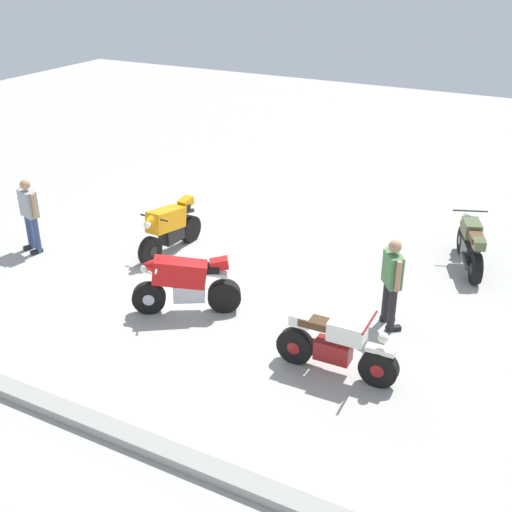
{
  "coord_description": "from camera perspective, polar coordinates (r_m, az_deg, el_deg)",
  "views": [
    {
      "loc": [
        -5.71,
        9.66,
        6.01
      ],
      "look_at": [
        -0.74,
        0.15,
        0.75
      ],
      "focal_mm": 44.87,
      "sensor_mm": 36.0,
      "label": 1
    }
  ],
  "objects": [
    {
      "name": "ground_plane",
      "position": [
        12.73,
        -2.65,
        -2.08
      ],
      "size": [
        40.0,
        40.0,
        0.0
      ],
      "primitive_type": "plane",
      "color": "#ADAAA3"
    },
    {
      "name": "curb_edge",
      "position": [
        9.67,
        -16.78,
        -13.09
      ],
      "size": [
        14.0,
        0.3,
        0.15
      ],
      "primitive_type": "cube",
      "color": "gray",
      "rests_on": "ground"
    },
    {
      "name": "motorcycle_orange_sportbike",
      "position": [
        13.7,
        -7.74,
        2.59
      ],
      "size": [
        0.7,
        1.96,
        1.14
      ],
      "rotation": [
        0.0,
        0.0,
        1.51
      ],
      "color": "black",
      "rests_on": "ground"
    },
    {
      "name": "motorcycle_olive_vintage",
      "position": [
        13.69,
        18.58,
        0.88
      ],
      "size": [
        0.93,
        1.88,
        1.07
      ],
      "rotation": [
        0.0,
        0.0,
        5.08
      ],
      "color": "black",
      "rests_on": "ground"
    },
    {
      "name": "motorcycle_red_sportbike",
      "position": [
        11.42,
        -6.32,
        -2.36
      ],
      "size": [
        1.78,
        1.16,
        1.14
      ],
      "rotation": [
        0.0,
        0.0,
        0.53
      ],
      "color": "black",
      "rests_on": "ground"
    },
    {
      "name": "motorcycle_cream_vintage",
      "position": [
        9.91,
        7.13,
        -7.99
      ],
      "size": [
        1.95,
        0.7,
        1.07
      ],
      "rotation": [
        0.0,
        0.0,
        3.16
      ],
      "color": "black",
      "rests_on": "ground"
    },
    {
      "name": "person_in_green_shirt",
      "position": [
        11.01,
        12.01,
        -1.99
      ],
      "size": [
        0.5,
        0.57,
        1.64
      ],
      "rotation": [
        0.0,
        0.0,
        3.76
      ],
      "color": "#262628",
      "rests_on": "ground"
    },
    {
      "name": "person_in_gray_shirt",
      "position": [
        14.37,
        -19.55,
        3.78
      ],
      "size": [
        0.63,
        0.42,
        1.62
      ],
      "rotation": [
        0.0,
        0.0,
        1.27
      ],
      "color": "#384772",
      "rests_on": "ground"
    }
  ]
}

